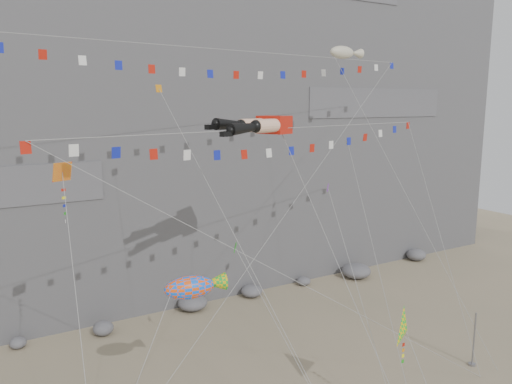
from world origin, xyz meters
TOP-DOWN VIEW (x-y plane):
  - cliff at (0.00, 32.00)m, footprint 80.00×28.00m
  - talus_boulders at (0.00, 17.00)m, footprint 60.00×3.00m
  - anchor_pole_right at (13.03, -1.61)m, footprint 0.12×0.12m
  - legs_kite at (-0.48, 4.89)m, footprint 6.53×14.69m
  - flag_banner_upper at (-0.22, 10.01)m, footprint 36.44×15.70m
  - flag_banner_lower at (1.04, 4.58)m, footprint 29.91×11.13m
  - harlequin_kite at (-12.25, 2.98)m, footprint 1.84×8.33m
  - fish_windsock at (-6.78, 1.09)m, footprint 9.95×6.67m
  - delta_kite at (3.58, -3.97)m, footprint 2.49×5.49m
  - blimp_windsock at (9.91, 9.53)m, footprint 5.93×13.41m
  - small_kite_a at (-5.12, 8.65)m, footprint 4.49×16.42m
  - small_kite_b at (5.06, 4.69)m, footprint 3.43×11.15m
  - small_kite_c at (-2.77, 3.42)m, footprint 2.22×10.65m
  - small_kite_d at (9.62, 8.04)m, footprint 8.07×16.07m

SIDE VIEW (x-z plane):
  - talus_boulders at x=0.00m, z-range 0.00..1.20m
  - anchor_pole_right at x=13.03m, z-range 0.00..3.87m
  - delta_kite at x=3.58m, z-range 1.96..9.99m
  - fish_windsock at x=-6.78m, z-range 2.09..15.10m
  - small_kite_c at x=-2.77m, z-range 2.49..16.34m
  - small_kite_b at x=5.06m, z-range 3.87..20.22m
  - small_kite_d at x=9.62m, z-range 3.10..25.93m
  - harlequin_kite at x=-12.25m, z-range 6.49..22.95m
  - flag_banner_lower at x=1.04m, z-range 5.81..26.97m
  - legs_kite at x=-0.48m, z-range 5.91..27.25m
  - small_kite_a at x=-5.12m, z-range 5.90..30.80m
  - flag_banner_upper at x=-0.22m, z-range 6.83..36.32m
  - blimp_windsock at x=9.91m, z-range 9.05..34.53m
  - cliff at x=0.00m, z-range 0.00..50.00m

